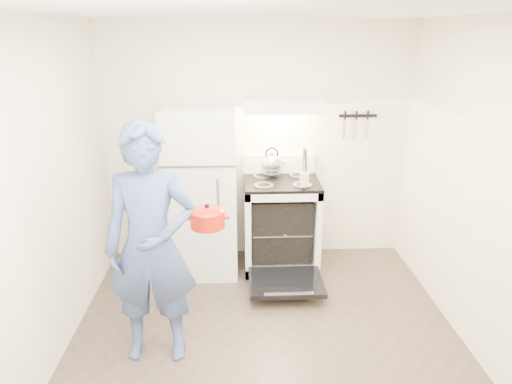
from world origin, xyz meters
TOP-DOWN VIEW (x-y plane):
  - floor at (0.00, 0.00)m, footprint 3.60×3.60m
  - back_wall at (0.00, 1.80)m, footprint 3.20×0.02m
  - refrigerator at (-0.58, 1.45)m, footprint 0.70×0.70m
  - stove_body at (0.23, 1.48)m, footprint 0.76×0.65m
  - cooktop at (0.23, 1.48)m, footprint 0.76×0.65m
  - backsplash at (0.23, 1.76)m, footprint 0.76×0.07m
  - oven_door at (0.23, 0.88)m, footprint 0.70×0.54m
  - oven_rack at (0.23, 1.48)m, footprint 0.60×0.52m
  - range_hood at (0.23, 1.55)m, footprint 0.76×0.50m
  - knife_strip at (1.05, 1.79)m, footprint 0.40×0.02m
  - pizza_stone at (0.25, 1.40)m, footprint 0.36×0.36m
  - tea_kettle at (0.14, 1.62)m, footprint 0.25×0.21m
  - utensil_jar at (0.42, 1.22)m, footprint 0.11×0.11m
  - person at (-0.85, 0.09)m, footprint 0.67×0.44m
  - dutch_oven at (-0.46, 0.44)m, footprint 0.35×0.28m

SIDE VIEW (x-z plane):
  - floor at x=0.00m, z-range 0.00..0.00m
  - oven_door at x=0.23m, z-range 0.10..0.15m
  - oven_rack at x=0.23m, z-range 0.43..0.45m
  - pizza_stone at x=0.25m, z-range 0.45..0.46m
  - stove_body at x=0.23m, z-range 0.00..0.92m
  - refrigerator at x=-0.58m, z-range 0.00..1.70m
  - person at x=-0.85m, z-range 0.00..1.83m
  - cooktop at x=0.23m, z-range 0.92..0.95m
  - dutch_oven at x=-0.46m, z-range 0.86..1.09m
  - utensil_jar at x=0.42m, z-range 0.98..1.11m
  - backsplash at x=0.23m, z-range 0.95..1.15m
  - tea_kettle at x=0.14m, z-range 0.95..1.26m
  - back_wall at x=0.00m, z-range 0.00..2.50m
  - knife_strip at x=1.05m, z-range 1.54..1.56m
  - range_hood at x=0.23m, z-range 1.65..1.77m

